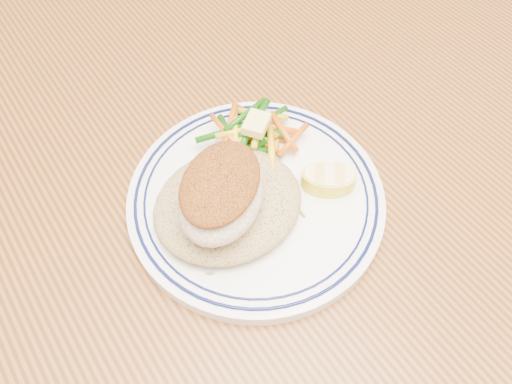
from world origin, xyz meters
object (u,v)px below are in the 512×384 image
at_px(dining_table, 257,225).
at_px(vegetable_pile, 251,135).
at_px(fish_fillet, 221,193).
at_px(lemon_wedge, 329,178).
at_px(plate, 256,198).
at_px(rice_pilaf, 228,202).

relative_size(dining_table, vegetable_pile, 13.60).
bearing_deg(fish_fillet, vegetable_pile, 40.38).
xyz_separation_m(fish_fillet, lemon_wedge, (0.11, -0.02, -0.03)).
xyz_separation_m(plate, rice_pilaf, (-0.03, 0.00, 0.02)).
distance_m(rice_pilaf, vegetable_pile, 0.08).
xyz_separation_m(plate, lemon_wedge, (0.06, -0.03, 0.02)).
xyz_separation_m(rice_pilaf, lemon_wedge, (0.10, -0.03, -0.00)).
bearing_deg(dining_table, fish_fillet, -152.51).
bearing_deg(rice_pilaf, plate, -2.09).
bearing_deg(vegetable_pile, dining_table, -113.25).
bearing_deg(rice_pilaf, lemon_wedge, -18.55).
relative_size(rice_pilaf, fish_fillet, 1.18).
relative_size(plate, lemon_wedge, 3.64).
bearing_deg(vegetable_pile, lemon_wedge, -70.50).
bearing_deg(vegetable_pile, fish_fillet, -139.62).
bearing_deg(fish_fillet, lemon_wedge, -12.71).
bearing_deg(vegetable_pile, plate, -120.37).
bearing_deg(rice_pilaf, dining_table, 25.03).
xyz_separation_m(plate, fish_fillet, (-0.04, -0.01, 0.05)).
xyz_separation_m(vegetable_pile, lemon_wedge, (0.03, -0.09, -0.00)).
distance_m(dining_table, plate, 0.11).
bearing_deg(lemon_wedge, plate, 154.32).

